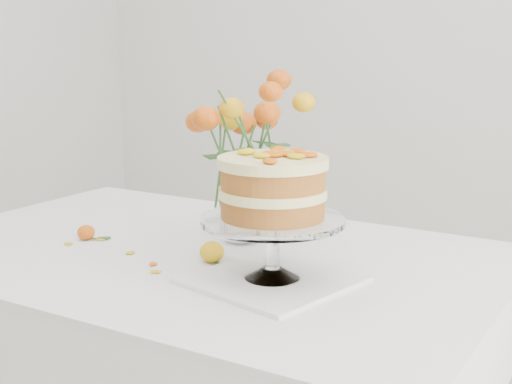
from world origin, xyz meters
TOP-DOWN VIEW (x-y plane):
  - table at (0.00, 0.00)m, footprint 1.43×0.93m
  - napkin at (0.26, -0.10)m, footprint 0.35×0.35m
  - cake_stand at (0.26, -0.10)m, footprint 0.29×0.29m
  - rose_vase at (0.05, 0.12)m, footprint 0.34×0.34m
  - loose_rose_near at (0.08, -0.05)m, footprint 0.10×0.06m
  - loose_rose_far at (-0.29, -0.06)m, footprint 0.08×0.05m
  - stray_petal_a at (-0.12, -0.10)m, footprint 0.03×0.02m
  - stray_petal_b at (-0.02, -0.14)m, footprint 0.03×0.02m
  - stray_petal_c at (0.02, -0.18)m, footprint 0.03×0.02m
  - stray_petal_d at (-0.26, -0.05)m, footprint 0.03×0.02m
  - stray_petal_e at (-0.30, -0.12)m, footprint 0.03×0.02m

SIDE VIEW (x-z plane):
  - table at x=0.00m, z-range 0.30..1.05m
  - stray_petal_a at x=-0.12m, z-range 0.76..0.76m
  - stray_petal_b at x=-0.02m, z-range 0.76..0.76m
  - stray_petal_c at x=0.02m, z-range 0.76..0.76m
  - stray_petal_d at x=-0.26m, z-range 0.76..0.76m
  - stray_petal_e at x=-0.30m, z-range 0.76..0.76m
  - napkin at x=0.26m, z-range 0.76..0.77m
  - loose_rose_far at x=-0.29m, z-range 0.76..0.79m
  - loose_rose_near at x=0.08m, z-range 0.76..0.80m
  - cake_stand at x=0.26m, z-range 0.81..1.07m
  - rose_vase at x=0.05m, z-range 0.80..1.25m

